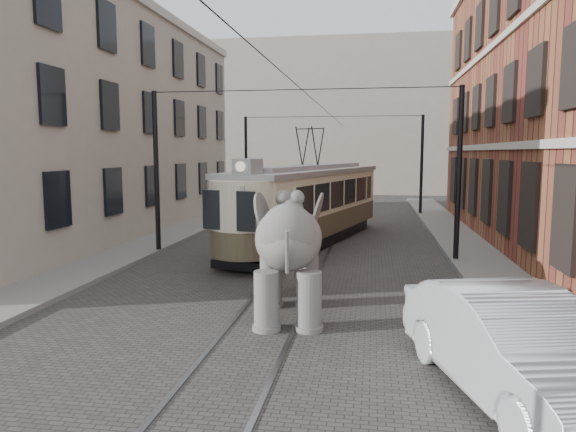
# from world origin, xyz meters

# --- Properties ---
(ground) EXTENTS (120.00, 120.00, 0.00)m
(ground) POSITION_xyz_m (0.00, 0.00, 0.00)
(ground) COLOR #3E3C39
(tram_rails) EXTENTS (1.54, 80.00, 0.02)m
(tram_rails) POSITION_xyz_m (0.00, 0.00, 0.01)
(tram_rails) COLOR slate
(tram_rails) RESTS_ON ground
(sidewalk_right) EXTENTS (2.00, 60.00, 0.15)m
(sidewalk_right) POSITION_xyz_m (6.00, 0.00, 0.07)
(sidewalk_right) COLOR slate
(sidewalk_right) RESTS_ON ground
(sidewalk_left) EXTENTS (2.00, 60.00, 0.15)m
(sidewalk_left) POSITION_xyz_m (-6.50, 0.00, 0.07)
(sidewalk_left) COLOR slate
(sidewalk_left) RESTS_ON ground
(stucco_building) EXTENTS (7.00, 24.00, 10.00)m
(stucco_building) POSITION_xyz_m (-11.00, 10.00, 5.00)
(stucco_building) COLOR gray
(stucco_building) RESTS_ON ground
(distant_block) EXTENTS (28.00, 10.00, 14.00)m
(distant_block) POSITION_xyz_m (0.00, 40.00, 7.00)
(distant_block) COLOR gray
(distant_block) RESTS_ON ground
(catenary) EXTENTS (11.00, 30.20, 6.00)m
(catenary) POSITION_xyz_m (-0.20, 5.00, 3.00)
(catenary) COLOR black
(catenary) RESTS_ON ground
(tram) EXTENTS (5.48, 12.26, 4.77)m
(tram) POSITION_xyz_m (-0.21, 8.91, 2.39)
(tram) COLOR beige
(tram) RESTS_ON ground
(elephant) EXTENTS (3.19, 4.96, 2.85)m
(elephant) POSITION_xyz_m (0.47, -0.90, 1.42)
(elephant) COLOR slate
(elephant) RESTS_ON ground
(parked_car) EXTENTS (3.17, 5.39, 1.68)m
(parked_car) POSITION_xyz_m (4.53, -4.36, 0.84)
(parked_car) COLOR #B2B3B7
(parked_car) RESTS_ON ground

